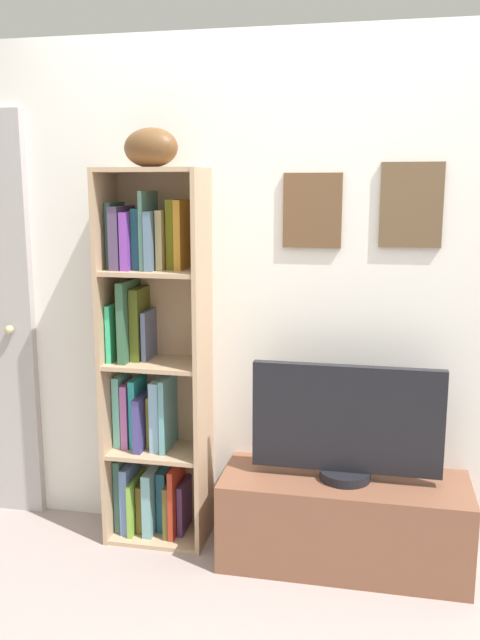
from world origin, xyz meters
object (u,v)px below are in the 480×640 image
at_px(bookshelf, 151,370).
at_px(tv_stand, 343,521).
at_px(television, 347,424).
at_px(football, 151,148).

distance_m(bookshelf, tv_stand, 1.10).
xyz_separation_m(tv_stand, television, (0.00, 0.00, 0.45)).
bearing_deg(television, tv_stand, -90.00).
bearing_deg(television, football, 175.82).
relative_size(tv_stand, television, 1.32).
bearing_deg(football, bookshelf, 139.94).
xyz_separation_m(football, tv_stand, (0.87, -0.06, -1.61)).
distance_m(tv_stand, television, 0.45).
distance_m(bookshelf, football, 0.99).
relative_size(bookshelf, tv_stand, 1.61).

